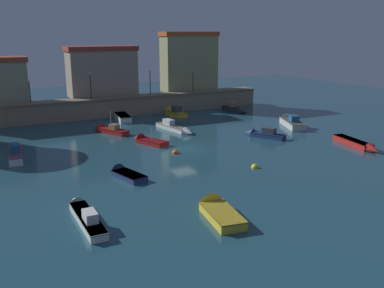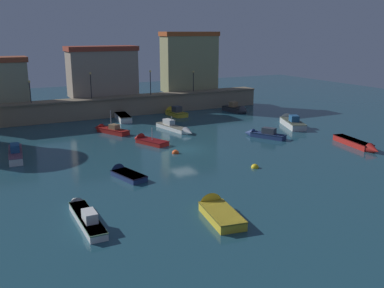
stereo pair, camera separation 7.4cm
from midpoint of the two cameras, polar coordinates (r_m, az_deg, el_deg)
name	(u,v)px [view 1 (the left image)]	position (r m, az deg, el deg)	size (l,w,h in m)	color
ground_plane	(183,149)	(46.36, -1.18, -0.71)	(122.80, 122.80, 0.00)	#1E4756
quay_wall	(119,106)	(65.88, -9.58, 4.95)	(46.66, 2.91, 2.83)	gray
old_town_backdrop	(103,70)	(67.95, -11.59, 9.50)	(41.14, 4.37, 9.57)	gray
quay_lamp_0	(29,88)	(62.81, -20.60, 6.94)	(0.32, 0.32, 3.01)	black
quay_lamp_1	(90,81)	(64.24, -13.23, 8.01)	(0.32, 0.32, 3.74)	black
quay_lamp_2	(150,78)	(67.05, -5.57, 8.56)	(0.32, 0.32, 3.68)	black
quay_lamp_3	(193,78)	(70.12, 0.11, 8.72)	(0.32, 0.32, 3.32)	black
moored_boat_0	(85,214)	(30.31, -14.01, -8.96)	(1.14, 7.31, 1.45)	white
moored_boat_1	(108,130)	(55.03, -10.98, 1.87)	(3.65, 5.73, 3.21)	red
moored_boat_2	(176,128)	(54.92, -2.19, 2.12)	(2.46, 7.19, 2.07)	white
moored_boat_3	(15,152)	(47.06, -22.23, -0.96)	(1.82, 7.19, 1.69)	white
moored_boat_4	(174,112)	(65.51, -2.45, 4.20)	(2.14, 4.95, 2.00)	gold
moored_boat_5	(237,109)	(68.12, 5.86, 4.57)	(2.43, 5.09, 1.92)	#333338
moored_boat_6	(123,173)	(38.31, -9.06, -3.82)	(2.55, 4.64, 1.40)	navy
moored_boat_7	(146,140)	(49.31, -6.09, 0.46)	(3.27, 5.04, 2.38)	red
moored_boat_8	(217,210)	(30.24, 3.17, -8.61)	(2.58, 5.51, 1.73)	gold
moored_boat_9	(290,122)	(59.64, 12.74, 2.88)	(4.36, 7.28, 2.08)	silver
moored_boat_10	(358,144)	(50.45, 20.96, -0.02)	(2.39, 7.01, 1.19)	red
moored_boat_11	(263,134)	(52.27, 9.21, 1.31)	(3.51, 5.18, 1.57)	navy
moored_boat_12	(121,116)	(63.28, -9.29, 3.66)	(2.39, 6.70, 1.49)	white
mooring_buoy_0	(255,168)	(40.60, 8.22, -3.10)	(0.72, 0.72, 0.72)	yellow
mooring_buoy_1	(175,153)	(44.90, -2.24, -1.23)	(0.74, 0.74, 0.74)	#EA4C19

